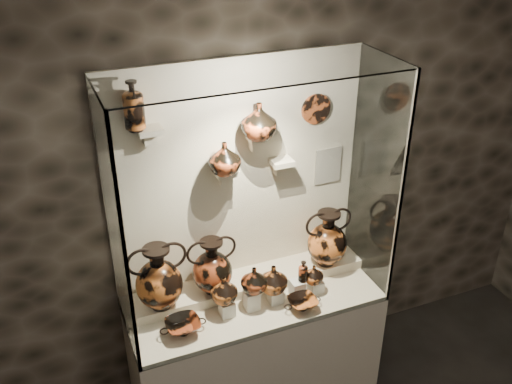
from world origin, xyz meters
TOP-DOWN VIEW (x-y plane):
  - wall_back at (0.00, 2.50)m, footprint 5.00×0.02m
  - plinth at (0.00, 2.18)m, footprint 1.70×0.60m
  - front_tier at (0.00, 2.18)m, footprint 1.68×0.58m
  - rear_tier at (0.00, 2.35)m, footprint 1.70×0.25m
  - back_panel at (0.00, 2.50)m, footprint 1.70×0.03m
  - glass_front at (0.00, 1.88)m, footprint 1.70×0.01m
  - glass_left at (-0.85, 2.18)m, footprint 0.01×0.60m
  - glass_right at (0.85, 2.18)m, footprint 0.01×0.60m
  - glass_top at (0.00, 2.18)m, footprint 1.70×0.60m
  - frame_post_left at (-0.84, 1.89)m, footprint 0.02×0.02m
  - frame_post_right at (0.84, 1.89)m, footprint 0.02×0.02m
  - pedestal_a at (-0.22, 2.13)m, footprint 0.09×0.09m
  - pedestal_b at (-0.05, 2.13)m, footprint 0.09×0.09m
  - pedestal_c at (0.12, 2.13)m, footprint 0.09×0.09m
  - pedestal_d at (0.28, 2.13)m, footprint 0.09×0.09m
  - pedestal_e at (0.42, 2.13)m, footprint 0.09×0.09m
  - bracket_ul at (-0.55, 2.42)m, footprint 0.14×0.12m
  - bracket_ca at (-0.10, 2.42)m, footprint 0.14×0.12m
  - bracket_cb at (0.10, 2.42)m, footprint 0.10×0.12m
  - bracket_cc at (0.28, 2.42)m, footprint 0.14×0.12m
  - amphora_left at (-0.61, 2.29)m, footprint 0.46×0.46m
  - amphora_mid at (-0.25, 2.31)m, footprint 0.35×0.35m
  - amphora_right at (0.59, 2.30)m, footprint 0.38×0.38m
  - jug_a at (-0.23, 2.14)m, footprint 0.19×0.19m
  - jug_b at (-0.03, 2.13)m, footprint 0.22×0.22m
  - jug_c at (0.10, 2.13)m, footprint 0.21×0.21m
  - jug_e at (0.39, 2.12)m, footprint 0.15×0.15m
  - lekythos_small at (0.31, 2.12)m, footprint 0.10×0.10m
  - kylix_left at (-0.53, 2.07)m, footprint 0.35×0.33m
  - kylix_right at (0.25, 1.99)m, footprint 0.30×0.27m
  - lekythos_tall at (-0.63, 2.41)m, footprint 0.16×0.16m
  - ovoid_vase_a at (-0.12, 2.37)m, footprint 0.25×0.25m
  - ovoid_vase_b at (0.10, 2.36)m, footprint 0.23×0.23m
  - wall_plate at (0.54, 2.47)m, footprint 0.20×0.02m
  - info_placard at (0.66, 2.47)m, footprint 0.19×0.01m

SIDE VIEW (x-z plane):
  - plinth at x=0.00m, z-range 0.00..0.80m
  - front_tier at x=0.00m, z-range 0.80..0.83m
  - rear_tier at x=0.00m, z-range 0.80..0.90m
  - pedestal_e at x=0.42m, z-range 0.83..0.91m
  - pedestal_c at x=0.12m, z-range 0.83..0.92m
  - kylix_right at x=0.25m, z-range 0.83..0.93m
  - pedestal_a at x=-0.22m, z-range 0.83..0.93m
  - kylix_left at x=-0.53m, z-range 0.83..0.94m
  - pedestal_d at x=0.28m, z-range 0.83..0.95m
  - pedestal_b at x=-0.05m, z-range 0.83..0.96m
  - jug_e at x=0.39m, z-range 0.91..1.05m
  - jug_c at x=0.10m, z-range 0.92..1.12m
  - jug_a at x=-0.23m, z-range 0.93..1.11m
  - lekythos_small at x=0.31m, z-range 0.95..1.12m
  - jug_b at x=-0.03m, z-range 0.96..1.14m
  - amphora_mid at x=-0.25m, z-range 0.90..1.30m
  - amphora_right at x=0.59m, z-range 0.90..1.32m
  - amphora_left at x=-0.61m, z-range 0.90..1.35m
  - info_placard at x=0.66m, z-range 1.45..1.71m
  - wall_back at x=0.00m, z-range 0.00..3.20m
  - back_panel at x=0.00m, z-range 0.80..2.40m
  - glass_front at x=0.00m, z-range 0.80..2.40m
  - glass_left at x=-0.85m, z-range 0.80..2.40m
  - glass_right at x=0.85m, z-range 0.80..2.40m
  - frame_post_left at x=-0.84m, z-range 0.80..2.40m
  - frame_post_right at x=0.84m, z-range 0.80..2.40m
  - bracket_ca at x=-0.10m, z-range 1.68..1.72m
  - bracket_cc at x=0.28m, z-range 1.68..1.72m
  - ovoid_vase_a at x=-0.12m, z-range 1.72..1.92m
  - bracket_cb at x=0.10m, z-range 1.88..1.92m
  - wall_plate at x=0.54m, z-range 1.91..2.11m
  - ovoid_vase_b at x=0.10m, z-range 1.92..2.14m
  - bracket_ul at x=-0.55m, z-range 2.03..2.07m
  - lekythos_tall at x=-0.63m, z-range 2.07..2.39m
  - glass_top at x=0.00m, z-range 2.39..2.40m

